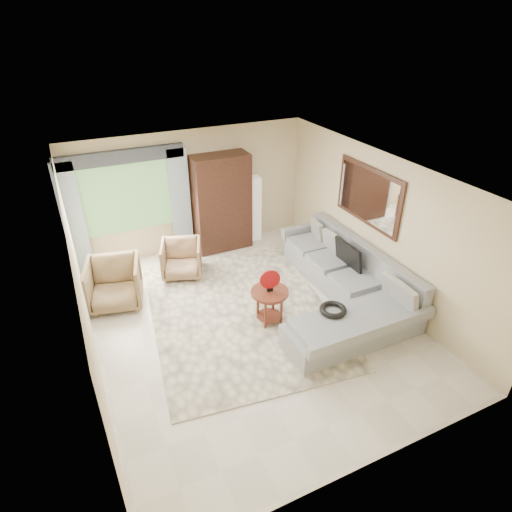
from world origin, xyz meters
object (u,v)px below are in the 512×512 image
coffee_table (269,306)px  floor_lamp (254,209)px  armchair_left (115,284)px  sectional_sofa (345,288)px  armoire (222,203)px  armchair_right (182,259)px  potted_plant (101,264)px  tv_screen (348,255)px

coffee_table → floor_lamp: bearing=69.7°
coffee_table → armchair_left: armchair_left is taller
sectional_sofa → floor_lamp: size_ratio=2.31×
sectional_sofa → armoire: (-1.23, 2.90, 0.77)m
armchair_right → armoire: armoire is taller
potted_plant → armoire: bearing=2.5°
tv_screen → armchair_right: bearing=146.4°
sectional_sofa → floor_lamp: (-0.43, 2.96, 0.47)m
armchair_left → floor_lamp: (3.33, 1.27, 0.33)m
sectional_sofa → potted_plant: size_ratio=6.81×
tv_screen → potted_plant: tv_screen is taller
sectional_sofa → potted_plant: (-3.86, 2.78, -0.03)m
sectional_sofa → armchair_left: 4.12m
sectional_sofa → armoire: size_ratio=1.65×
coffee_table → armchair_right: 2.28m
coffee_table → armoire: size_ratio=0.30×
potted_plant → tv_screen: bearing=-30.3°
coffee_table → potted_plant: 3.61m
sectional_sofa → floor_lamp: floor_lamp is taller
armoire → tv_screen: bearing=-59.4°
potted_plant → sectional_sofa: bearing=-35.7°
armchair_left → armoire: bearing=38.5°
sectional_sofa → coffee_table: sectional_sofa is taller
coffee_table → armoire: armoire is taller
potted_plant → floor_lamp: size_ratio=0.34×
coffee_table → tv_screen: bearing=10.1°
armchair_right → armoire: bearing=51.9°
floor_lamp → sectional_sofa: bearing=-81.7°
tv_screen → coffee_table: 1.85m
potted_plant → armoire: size_ratio=0.24×
sectional_sofa → floor_lamp: 3.03m
coffee_table → floor_lamp: 3.13m
coffee_table → floor_lamp: size_ratio=0.42×
armoire → floor_lamp: size_ratio=1.40×
armchair_left → floor_lamp: 3.57m
tv_screen → coffee_table: bearing=-169.9°
sectional_sofa → armchair_left: bearing=155.8°
armchair_right → floor_lamp: 2.17m
sectional_sofa → coffee_table: size_ratio=5.49×
armchair_right → floor_lamp: floor_lamp is taller
armchair_left → potted_plant: bearing=108.5°
potted_plant → armchair_left: bearing=-84.5°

